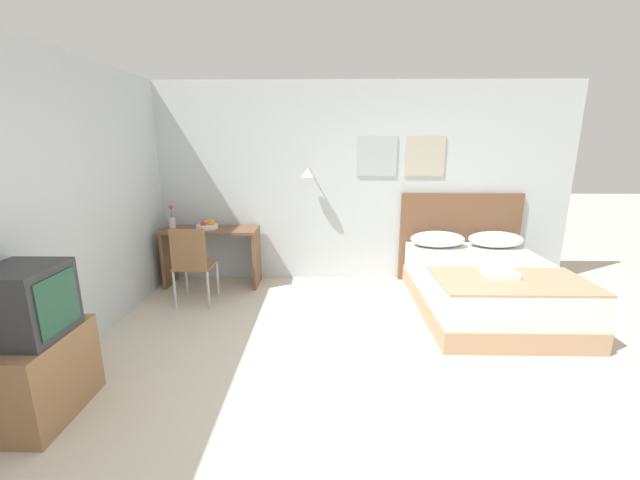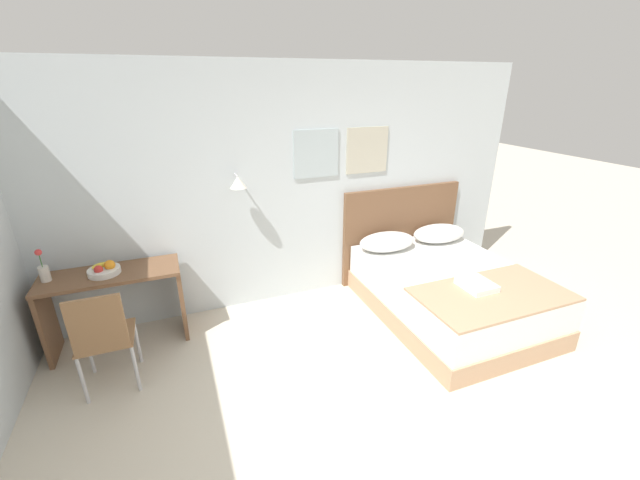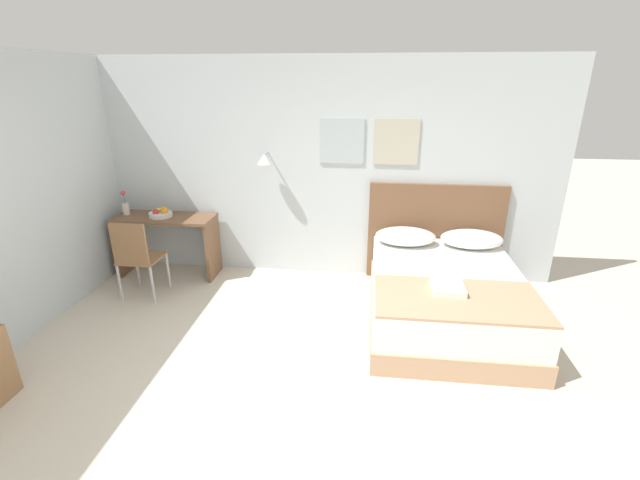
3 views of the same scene
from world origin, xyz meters
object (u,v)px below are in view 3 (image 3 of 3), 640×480
(pillow_left, at_px, (405,236))
(fruit_bowl, at_px, (161,213))
(pillow_right, at_px, (472,239))
(desk_chair, at_px, (136,254))
(desk, at_px, (167,234))
(headboard, at_px, (435,233))
(bed, at_px, (445,297))
(throw_blanket, at_px, (458,299))
(folded_towel_near_foot, at_px, (448,287))
(flower_vase, at_px, (126,207))

(pillow_left, height_order, fruit_bowl, fruit_bowl)
(pillow_right, bearing_deg, desk_chair, -170.10)
(fruit_bowl, bearing_deg, desk, 14.05)
(headboard, height_order, desk, headboard)
(fruit_bowl, bearing_deg, bed, -12.78)
(bed, relative_size, throw_blanket, 1.37)
(headboard, distance_m, fruit_bowl, 3.40)
(desk, bearing_deg, headboard, 4.36)
(pillow_right, height_order, desk, desk)
(desk, height_order, desk_chair, desk_chair)
(bed, height_order, folded_towel_near_foot, folded_towel_near_foot)
(throw_blanket, relative_size, desk_chair, 1.54)
(folded_towel_near_foot, bearing_deg, desk_chair, 170.97)
(bed, height_order, pillow_right, pillow_right)
(pillow_left, relative_size, pillow_right, 1.00)
(desk_chair, bearing_deg, pillow_left, 12.32)
(bed, distance_m, headboard, 1.08)
(pillow_left, relative_size, folded_towel_near_foot, 2.18)
(bed, xyz_separation_m, throw_blanket, (0.00, -0.58, 0.29))
(pillow_right, bearing_deg, folded_towel_near_foot, -110.76)
(bed, xyz_separation_m, desk, (-3.34, 0.78, 0.27))
(bed, relative_size, headboard, 1.23)
(desk, bearing_deg, desk_chair, -92.64)
(bed, xyz_separation_m, pillow_left, (-0.38, 0.74, 0.38))
(pillow_left, xyz_separation_m, folded_towel_near_foot, (0.30, -1.18, -0.05))
(bed, relative_size, desk_chair, 2.12)
(folded_towel_near_foot, distance_m, flower_vase, 3.99)
(throw_blanket, bearing_deg, folded_towel_near_foot, 117.01)
(throw_blanket, height_order, folded_towel_near_foot, folded_towel_near_foot)
(pillow_right, relative_size, desk, 0.57)
(bed, relative_size, pillow_right, 2.86)
(headboard, relative_size, flower_vase, 5.27)
(bed, distance_m, pillow_left, 0.91)
(pillow_right, bearing_deg, bed, -116.94)
(bed, xyz_separation_m, pillow_right, (0.38, 0.74, 0.38))
(fruit_bowl, bearing_deg, headboard, 4.47)
(folded_towel_near_foot, height_order, flower_vase, flower_vase)
(headboard, xyz_separation_m, desk_chair, (-3.38, -0.95, -0.06))
(pillow_left, relative_size, desk_chair, 0.74)
(fruit_bowl, bearing_deg, throw_blanket, -21.72)
(pillow_left, xyz_separation_m, flower_vase, (-3.48, 0.06, 0.22))
(pillow_right, height_order, throw_blanket, pillow_right)
(bed, height_order, desk, desk)
(headboard, bearing_deg, bed, -90.00)
(throw_blanket, distance_m, desk, 3.61)
(pillow_left, height_order, folded_towel_near_foot, pillow_left)
(headboard, xyz_separation_m, folded_towel_near_foot, (-0.07, -1.47, 0.00))
(headboard, bearing_deg, pillow_left, -142.25)
(pillow_left, bearing_deg, headboard, 37.75)
(folded_towel_near_foot, bearing_deg, fruit_bowl, 159.96)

